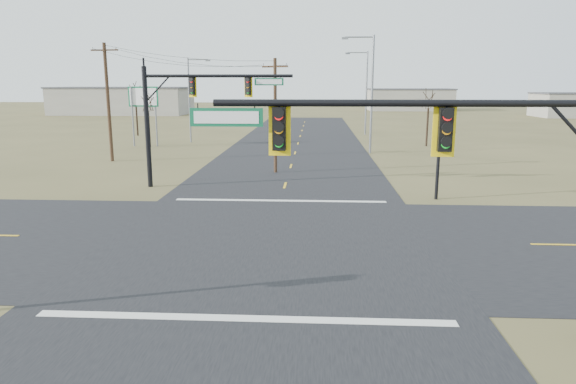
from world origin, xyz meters
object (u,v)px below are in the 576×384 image
object	(u,v)px
streetlight_b	(365,88)
bare_tree_c	(429,98)
bare_tree_a	(148,102)
utility_pole_far	(108,101)
streetlight_c	(191,95)
utility_pole_near	(275,114)
bare_tree_b	(135,90)
streetlight_a	(369,88)
pedestal_signal_ne	(440,142)
highway_sign	(144,104)
mast_arm_near	(451,154)
mast_arm_far	(190,101)

from	to	relation	value
streetlight_b	bare_tree_c	bearing A→B (deg)	-88.35
bare_tree_a	bare_tree_c	world-z (taller)	bare_tree_c
utility_pole_far	streetlight_b	size ratio (longest dim) A/B	0.93
streetlight_c	bare_tree_c	size ratio (longest dim) A/B	1.45
utility_pole_near	bare_tree_b	xyz separation A→B (m)	(-19.87, 26.82, 1.35)
streetlight_c	streetlight_b	bearing A→B (deg)	24.53
bare_tree_b	streetlight_a	bearing A→B (deg)	-28.99
streetlight_a	streetlight_c	xyz separation A→B (m)	(-18.99, 8.29, -0.91)
pedestal_signal_ne	streetlight_c	xyz separation A→B (m)	(-21.02, 28.34, 1.91)
highway_sign	bare_tree_b	xyz separation A→B (m)	(-4.73, 11.10, 1.33)
bare_tree_a	bare_tree_b	distance (m)	13.12
pedestal_signal_ne	bare_tree_c	size ratio (longest dim) A/B	0.71
utility_pole_near	bare_tree_b	distance (m)	33.40
utility_pole_near	streetlight_b	distance (m)	31.09
pedestal_signal_ne	utility_pole_near	size ratio (longest dim) A/B	0.55
highway_sign	streetlight_c	size ratio (longest dim) A/B	0.67
bare_tree_b	streetlight_b	bearing A→B (deg)	5.58
mast_arm_near	bare_tree_b	bearing A→B (deg)	119.59
bare_tree_a	mast_arm_near	bearing A→B (deg)	-62.83
highway_sign	bare_tree_c	xyz separation A→B (m)	(29.94, 1.68, 0.64)
utility_pole_near	bare_tree_c	bearing A→B (deg)	49.60
streetlight_c	bare_tree_a	xyz separation A→B (m)	(-3.41, -4.75, -0.54)
mast_arm_far	streetlight_c	size ratio (longest dim) A/B	1.01
highway_sign	streetlight_a	bearing A→B (deg)	-2.90
utility_pole_far	utility_pole_near	bearing A→B (deg)	-19.06
streetlight_c	bare_tree_b	bearing A→B (deg)	139.38
mast_arm_far	streetlight_c	distance (m)	26.20
mast_arm_near	utility_pole_far	world-z (taller)	utility_pole_far
streetlight_a	pedestal_signal_ne	bearing A→B (deg)	-81.65
mast_arm_near	streetlight_c	xyz separation A→B (m)	(-17.30, 45.10, 0.33)
utility_pole_near	highway_sign	bearing A→B (deg)	133.91
bare_tree_b	utility_pole_near	bearing A→B (deg)	-53.47
highway_sign	utility_pole_near	bearing A→B (deg)	-38.37
mast_arm_far	streetlight_b	xyz separation A→B (m)	(14.06, 35.45, 0.47)
bare_tree_b	pedestal_signal_ne	bearing A→B (deg)	-49.90
utility_pole_far	bare_tree_b	xyz separation A→B (m)	(-5.32, 21.79, 0.62)
streetlight_a	streetlight_c	world-z (taller)	streetlight_a
utility_pole_near	streetlight_a	xyz separation A→B (m)	(7.97, 11.39, 1.76)
pedestal_signal_ne	utility_pole_far	bearing A→B (deg)	150.33
pedestal_signal_ne	bare_tree_c	world-z (taller)	bare_tree_c
highway_sign	bare_tree_a	world-z (taller)	highway_sign
mast_arm_near	highway_sign	size ratio (longest dim) A/B	1.65
bare_tree_c	mast_arm_far	bearing A→B (deg)	-130.30
utility_pole_near	streetlight_c	world-z (taller)	streetlight_c
mast_arm_far	bare_tree_b	size ratio (longest dim) A/B	1.31
utility_pole_far	streetlight_b	world-z (taller)	streetlight_b
mast_arm_far	bare_tree_b	xyz separation A→B (m)	(-15.01, 32.61, 0.26)
pedestal_signal_ne	bare_tree_a	world-z (taller)	bare_tree_a
bare_tree_c	utility_pole_far	bearing A→B (deg)	-157.15
bare_tree_b	highway_sign	bearing A→B (deg)	-66.90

